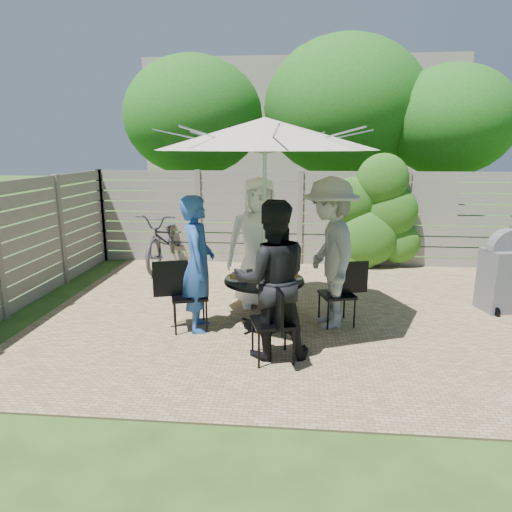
# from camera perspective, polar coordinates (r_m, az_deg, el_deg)

# --- Properties ---
(backyard_envelope) EXTENTS (60.00, 60.00, 5.00)m
(backyard_envelope) POSITION_cam_1_polar(r_m,az_deg,el_deg) (16.14, 5.92, 14.56)
(backyard_envelope) COLOR #2D4A17
(backyard_envelope) RESTS_ON ground
(patio_table) EXTENTS (1.16, 1.16, 0.66)m
(patio_table) POSITION_cam_1_polar(r_m,az_deg,el_deg) (5.85, 1.03, -4.72)
(patio_table) COLOR black
(patio_table) RESTS_ON ground
(umbrella) EXTENTS (3.13, 3.13, 2.62)m
(umbrella) POSITION_cam_1_polar(r_m,az_deg,el_deg) (5.56, 1.12, 15.01)
(umbrella) COLOR silver
(umbrella) RESTS_ON ground
(chair_back) EXTENTS (0.57, 0.75, 0.99)m
(chair_back) POSITION_cam_1_polar(r_m,az_deg,el_deg) (6.81, 0.23, -3.47)
(chair_back) COLOR black
(chair_back) RESTS_ON ground
(person_back) EXTENTS (1.01, 0.75, 1.89)m
(person_back) POSITION_cam_1_polar(r_m,az_deg,el_deg) (6.52, 0.34, 1.61)
(person_back) COLOR white
(person_back) RESTS_ON ground
(chair_left) EXTENTS (0.70, 0.55, 0.92)m
(chair_left) POSITION_cam_1_polar(r_m,az_deg,el_deg) (5.89, -8.42, -6.58)
(chair_left) COLOR black
(chair_left) RESTS_ON ground
(person_left) EXTENTS (0.51, 0.69, 1.72)m
(person_left) POSITION_cam_1_polar(r_m,az_deg,el_deg) (5.71, -7.27, -1.05)
(person_left) COLOR #224996
(person_left) RESTS_ON ground
(chair_front) EXTENTS (0.54, 0.69, 0.90)m
(chair_front) POSITION_cam_1_polar(r_m,az_deg,el_deg) (5.02, 2.13, -10.18)
(chair_front) COLOR black
(chair_front) RESTS_ON ground
(person_front) EXTENTS (0.96, 0.80, 1.76)m
(person_front) POSITION_cam_1_polar(r_m,az_deg,el_deg) (4.93, 1.99, -3.08)
(person_front) COLOR black
(person_front) RESTS_ON ground
(chair_right) EXTENTS (0.65, 0.51, 0.85)m
(chair_right) POSITION_cam_1_polar(r_m,az_deg,el_deg) (6.08, 10.16, -6.22)
(chair_right) COLOR black
(chair_right) RESTS_ON ground
(person_right) EXTENTS (0.92, 1.35, 1.93)m
(person_right) POSITION_cam_1_polar(r_m,az_deg,el_deg) (5.85, 9.17, 0.28)
(person_right) COLOR #989794
(person_right) RESTS_ON ground
(plate_back) EXTENTS (0.26, 0.26, 0.06)m
(plate_back) POSITION_cam_1_polar(r_m,az_deg,el_deg) (6.13, 0.71, -1.68)
(plate_back) COLOR white
(plate_back) RESTS_ON patio_table
(plate_left) EXTENTS (0.26, 0.26, 0.06)m
(plate_left) POSITION_cam_1_polar(r_m,az_deg,el_deg) (5.76, -2.53, -2.69)
(plate_left) COLOR white
(plate_left) RESTS_ON patio_table
(plate_front) EXTENTS (0.26, 0.26, 0.06)m
(plate_front) POSITION_cam_1_polar(r_m,az_deg,el_deg) (5.44, 1.41, -3.66)
(plate_front) COLOR white
(plate_front) RESTS_ON patio_table
(plate_right) EXTENTS (0.26, 0.26, 0.06)m
(plate_right) POSITION_cam_1_polar(r_m,az_deg,el_deg) (5.83, 4.57, -2.53)
(plate_right) COLOR white
(plate_right) RESTS_ON patio_table
(glass_left) EXTENTS (0.07, 0.07, 0.14)m
(glass_left) POSITION_cam_1_polar(r_m,az_deg,el_deg) (5.65, -1.48, -2.52)
(glass_left) COLOR silver
(glass_left) RESTS_ON patio_table
(glass_front) EXTENTS (0.07, 0.07, 0.14)m
(glass_front) POSITION_cam_1_polar(r_m,az_deg,el_deg) (5.53, 2.39, -2.88)
(glass_front) COLOR silver
(glass_front) RESTS_ON patio_table
(glass_right) EXTENTS (0.07, 0.07, 0.14)m
(glass_right) POSITION_cam_1_polar(r_m,az_deg,el_deg) (5.90, 3.45, -1.85)
(glass_right) COLOR silver
(glass_right) RESTS_ON patio_table
(syrup_jug) EXTENTS (0.09, 0.09, 0.16)m
(syrup_jug) POSITION_cam_1_polar(r_m,az_deg,el_deg) (5.81, 0.40, -1.97)
(syrup_jug) COLOR #59280C
(syrup_jug) RESTS_ON patio_table
(coffee_cup) EXTENTS (0.08, 0.08, 0.12)m
(coffee_cup) POSITION_cam_1_polar(r_m,az_deg,el_deg) (5.99, 1.79, -1.68)
(coffee_cup) COLOR #C6B293
(coffee_cup) RESTS_ON patio_table
(bicycle) EXTENTS (0.79, 2.10, 1.09)m
(bicycle) POSITION_cam_1_polar(r_m,az_deg,el_deg) (8.99, -11.15, 2.07)
(bicycle) COLOR #333338
(bicycle) RESTS_ON ground
(bbq_grill) EXTENTS (0.66, 0.56, 1.19)m
(bbq_grill) POSITION_cam_1_polar(r_m,az_deg,el_deg) (7.30, 28.67, -2.03)
(bbq_grill) COLOR #5A5A5F
(bbq_grill) RESTS_ON ground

